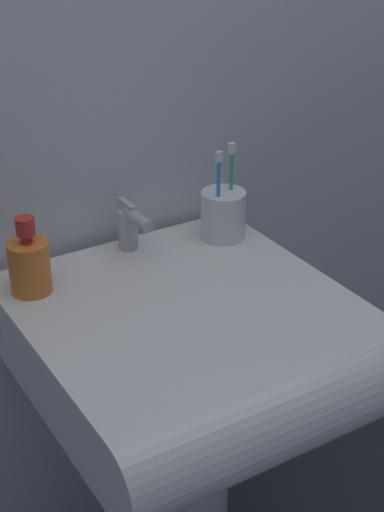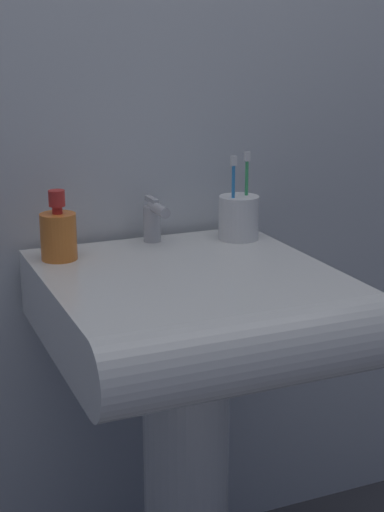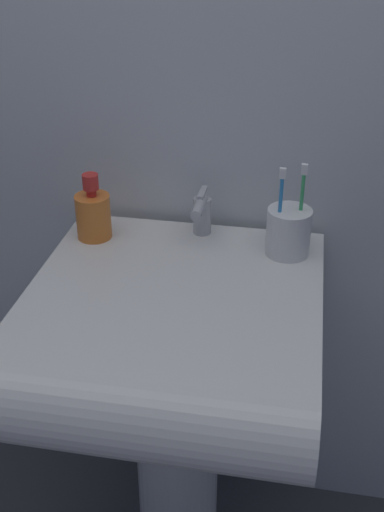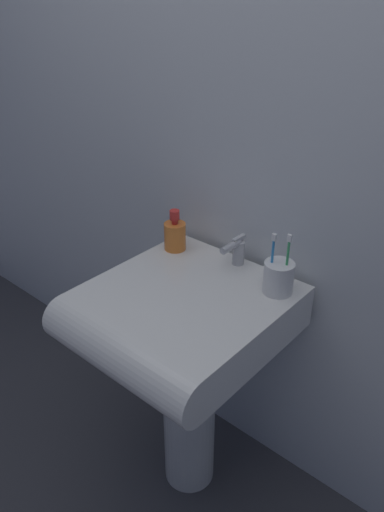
% 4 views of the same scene
% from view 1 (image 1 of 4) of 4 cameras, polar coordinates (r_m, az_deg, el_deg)
% --- Properties ---
extents(wall_back, '(5.00, 0.05, 2.40)m').
position_cam_1_polar(wall_back, '(1.42, -7.39, 16.66)').
color(wall_back, silver).
rests_on(wall_back, ground).
extents(sink_pedestal, '(0.17, 0.17, 0.66)m').
position_cam_1_polar(sink_pedestal, '(1.61, -0.65, -17.51)').
color(sink_pedestal, white).
rests_on(sink_pedestal, ground).
extents(sink_basin, '(0.53, 0.58, 0.13)m').
position_cam_1_polar(sink_basin, '(1.32, 0.45, -6.78)').
color(sink_basin, white).
rests_on(sink_basin, sink_pedestal).
extents(faucet, '(0.04, 0.11, 0.10)m').
position_cam_1_polar(faucet, '(1.46, -4.51, 2.23)').
color(faucet, '#B7B7BC').
rests_on(faucet, sink_basin).
extents(toothbrush_cup, '(0.09, 0.09, 0.19)m').
position_cam_1_polar(toothbrush_cup, '(1.51, 2.29, 3.07)').
color(toothbrush_cup, white).
rests_on(toothbrush_cup, sink_basin).
extents(soap_bottle, '(0.07, 0.07, 0.14)m').
position_cam_1_polar(soap_bottle, '(1.35, -11.74, -0.59)').
color(soap_bottle, orange).
rests_on(soap_bottle, sink_basin).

